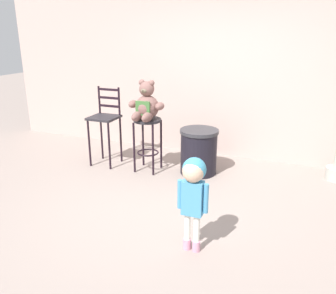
% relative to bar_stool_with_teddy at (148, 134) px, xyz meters
% --- Properties ---
extents(ground_plane, '(24.00, 24.00, 0.00)m').
position_rel_bar_stool_with_teddy_xyz_m(ground_plane, '(0.66, -1.00, -0.59)').
color(ground_plane, gray).
extents(building_wall, '(7.92, 0.30, 3.35)m').
position_rel_bar_stool_with_teddy_xyz_m(building_wall, '(0.66, 1.24, 1.09)').
color(building_wall, '#BCA399').
rests_on(building_wall, ground_plane).
extents(bar_stool_with_teddy, '(0.41, 0.41, 0.82)m').
position_rel_bar_stool_with_teddy_xyz_m(bar_stool_with_teddy, '(0.00, 0.00, 0.00)').
color(bar_stool_with_teddy, '#262429').
rests_on(bar_stool_with_teddy, ground_plane).
extents(teddy_bear, '(0.55, 0.49, 0.58)m').
position_rel_bar_stool_with_teddy_xyz_m(teddy_bear, '(0.00, -0.03, 0.44)').
color(teddy_bear, brown).
rests_on(teddy_bear, bar_stool_with_teddy).
extents(child_walking, '(0.31, 0.24, 0.96)m').
position_rel_bar_stool_with_teddy_xyz_m(child_walking, '(1.28, -1.73, 0.11)').
color(child_walking, pink).
rests_on(child_walking, ground_plane).
extents(trash_bin, '(0.57, 0.57, 0.68)m').
position_rel_bar_stool_with_teddy_xyz_m(trash_bin, '(0.75, 0.18, -0.24)').
color(trash_bin, black).
rests_on(trash_bin, ground_plane).
extents(bar_chair_empty, '(0.43, 0.43, 1.22)m').
position_rel_bar_stool_with_teddy_xyz_m(bar_chair_empty, '(-0.75, 0.02, 0.12)').
color(bar_chair_empty, '#262429').
rests_on(bar_chair_empty, ground_plane).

